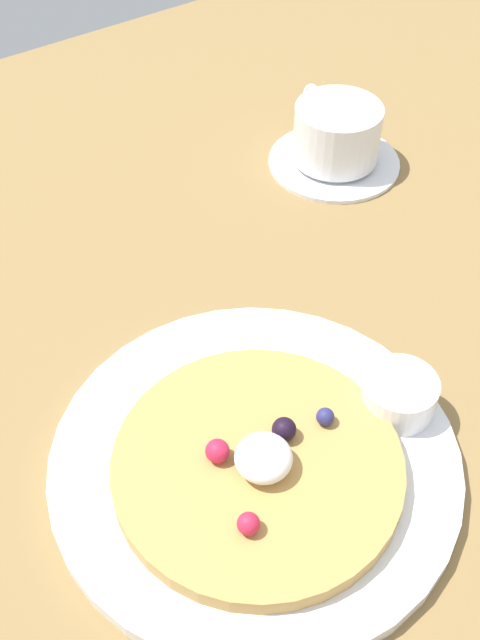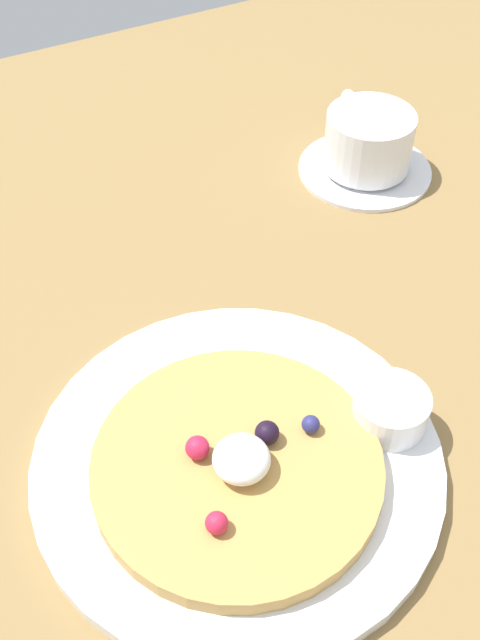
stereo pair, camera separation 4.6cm
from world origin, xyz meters
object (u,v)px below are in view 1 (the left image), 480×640
object	(u,v)px
coffee_saucer	(334,160)
coffee_cup	(336,131)
pancake_plate	(255,461)
syrup_ramekin	(399,394)

from	to	relation	value
coffee_saucer	coffee_cup	xyz separation A→B (cm)	(0.03, 0.15, 3.18)
coffee_saucer	coffee_cup	bearing A→B (deg)	77.96
pancake_plate	coffee_saucer	world-z (taller)	pancake_plate
syrup_ramekin	coffee_cup	bearing A→B (deg)	58.90
coffee_cup	pancake_plate	bearing A→B (deg)	-137.64
pancake_plate	syrup_ramekin	world-z (taller)	syrup_ramekin
syrup_ramekin	coffee_cup	size ratio (longest dim) A/B	0.47
pancake_plate	coffee_cup	world-z (taller)	coffee_cup
coffee_saucer	pancake_plate	bearing A→B (deg)	-137.78
pancake_plate	syrup_ramekin	bearing A→B (deg)	-12.27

